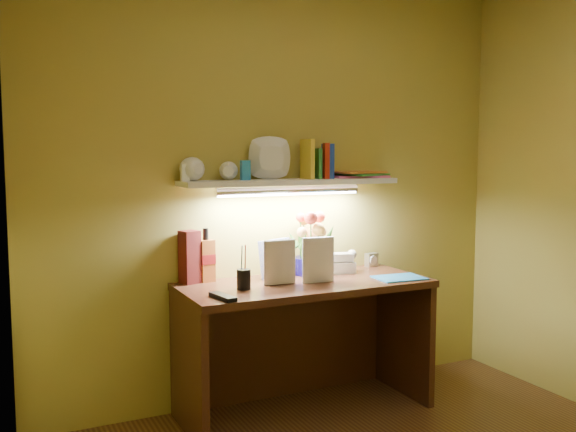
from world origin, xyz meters
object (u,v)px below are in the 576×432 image
object	(u,v)px
telephone	(335,261)
whisky_bottle	(206,255)
flower_bouquet	(311,244)
desk_clock	(371,260)
desk	(305,347)

from	to	relation	value
telephone	whisky_bottle	xyz separation A→B (m)	(-0.79, 0.07, 0.08)
flower_bouquet	desk_clock	distance (m)	0.49
desk	telephone	world-z (taller)	telephone
desk	telephone	size ratio (longest dim) A/B	6.36
telephone	desk	bearing A→B (deg)	-132.66
desk	telephone	bearing A→B (deg)	31.20
telephone	whisky_bottle	bearing A→B (deg)	-168.91
flower_bouquet	desk_clock	xyz separation A→B (m)	(0.47, 0.07, -0.14)
flower_bouquet	desk_clock	bearing A→B (deg)	8.24
desk	whisky_bottle	distance (m)	0.76
desk_clock	whisky_bottle	world-z (taller)	whisky_bottle
flower_bouquet	whisky_bottle	bearing A→B (deg)	173.39
desk_clock	whisky_bottle	size ratio (longest dim) A/B	0.28
desk	desk_clock	bearing A→B (deg)	22.17
desk_clock	whisky_bottle	distance (m)	1.10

